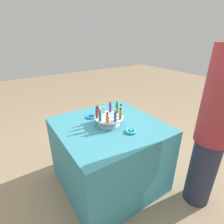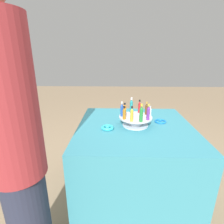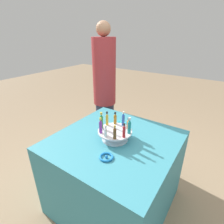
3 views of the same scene
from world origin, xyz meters
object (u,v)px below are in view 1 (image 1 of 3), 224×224
at_px(ribbon_bow_blue, 90,117).
at_px(display_stand, 109,120).
at_px(bottle_orange, 107,118).
at_px(bottle_amber, 120,114).
at_px(bottle_red, 97,113).
at_px(bottle_purple, 110,106).
at_px(bottle_brown, 98,110).
at_px(bottle_gold, 121,110).
at_px(bottle_teal, 100,115).
at_px(person_figure, 214,126).
at_px(bottle_clear, 103,109).
at_px(ribbon_bow_teal, 131,131).
at_px(bottle_green, 117,107).
at_px(bottle_blue, 115,116).

bearing_deg(ribbon_bow_blue, display_stand, 109.43).
distance_m(bottle_orange, bottle_amber, 0.14).
relative_size(bottle_amber, bottle_red, 0.93).
distance_m(bottle_purple, bottle_brown, 0.14).
xyz_separation_m(bottle_gold, bottle_red, (0.22, -0.09, -0.00)).
bearing_deg(bottle_purple, bottle_teal, 32.63).
xyz_separation_m(bottle_amber, bottle_gold, (-0.05, -0.06, 0.01)).
bearing_deg(person_figure, bottle_clear, -4.77).
distance_m(ribbon_bow_blue, person_figure, 1.17).
bearing_deg(bottle_purple, bottle_red, 14.63).
relative_size(bottle_gold, bottle_purple, 0.94).
relative_size(bottle_orange, bottle_amber, 0.88).
xyz_separation_m(bottle_amber, ribbon_bow_teal, (-0.02, 0.14, -0.12)).
distance_m(bottle_orange, ribbon_bow_blue, 0.35).
bearing_deg(bottle_brown, bottle_teal, 68.63).
height_order(bottle_green, bottle_purple, bottle_green).
height_order(bottle_amber, bottle_red, bottle_red).
bearing_deg(ribbon_bow_teal, bottle_red, -55.28).
relative_size(bottle_gold, person_figure, 0.07).
xyz_separation_m(bottle_orange, bottle_green, (-0.19, -0.12, 0.02)).
relative_size(bottle_teal, person_figure, 0.08).
height_order(bottle_amber, ribbon_bow_teal, bottle_amber).
xyz_separation_m(bottle_purple, bottle_brown, (0.14, -0.01, -0.01)).
bearing_deg(ribbon_bow_teal, bottle_orange, -42.41).
bearing_deg(bottle_teal, bottle_purple, -147.37).
bearing_deg(display_stand, bottle_clear, -93.37).
bearing_deg(bottle_red, bottle_orange, 104.63).
bearing_deg(bottle_orange, bottle_teal, -57.37).
height_order(bottle_clear, ribbon_bow_blue, bottle_clear).
bearing_deg(display_stand, bottle_amber, 122.63).
xyz_separation_m(bottle_blue, bottle_green, (-0.12, -0.15, 0.01)).
bearing_deg(bottle_amber, bottle_red, -39.37).
bearing_deg(bottle_clear, display_stand, 86.63).
xyz_separation_m(bottle_blue, ribbon_bow_teal, (-0.09, 0.12, -0.13)).
distance_m(bottle_purple, bottle_clear, 0.08).
bearing_deg(bottle_amber, display_stand, -57.37).
xyz_separation_m(display_stand, ribbon_bow_teal, (-0.08, 0.24, -0.03)).
relative_size(bottle_amber, bottle_gold, 0.89).
bearing_deg(bottle_green, display_stand, 14.63).
xyz_separation_m(bottle_amber, person_figure, (-0.55, 0.59, -0.03)).
distance_m(bottle_blue, ribbon_bow_blue, 0.39).
xyz_separation_m(bottle_purple, bottle_clear, (0.07, -0.03, -0.02)).
bearing_deg(ribbon_bow_blue, bottle_brown, 98.11).
height_order(bottle_purple, ribbon_bow_teal, bottle_purple).
bearing_deg(ribbon_bow_teal, bottle_teal, -46.20).
distance_m(bottle_orange, person_figure, 0.91).
xyz_separation_m(bottle_orange, ribbon_bow_teal, (-0.16, 0.15, -0.11)).
distance_m(bottle_orange, bottle_gold, 0.19).
bearing_deg(ribbon_bow_teal, ribbon_bow_blue, -70.57).
relative_size(bottle_clear, person_figure, 0.06).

